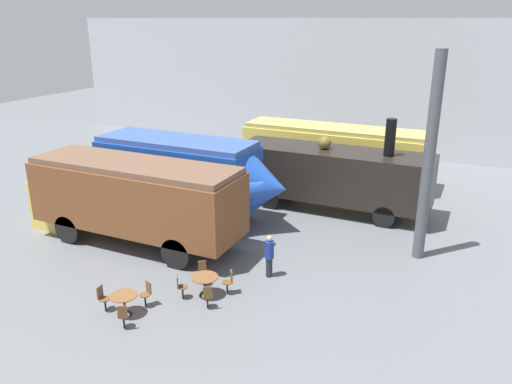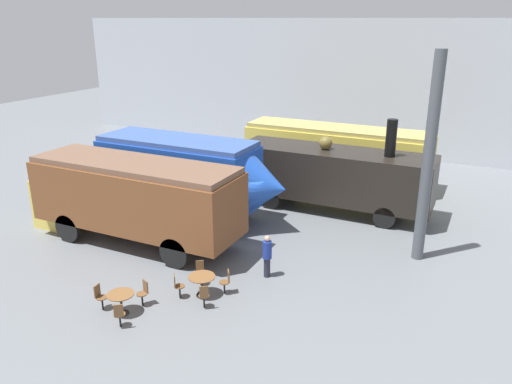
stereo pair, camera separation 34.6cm
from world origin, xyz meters
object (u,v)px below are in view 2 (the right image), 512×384
object	(u,v)px
steam_locomotive	(334,174)
streamlined_locomotive	(191,174)
ticket_kiosk	(59,190)
cafe_table_near	(202,280)
passenger_coach_wooden	(136,194)
passenger_coach_vintage	(337,150)
cafe_chair_0	(204,295)
visitor_person	(267,255)
cafe_table_mid	(121,298)

from	to	relation	value
steam_locomotive	streamlined_locomotive	size ratio (longest dim) A/B	1.02
ticket_kiosk	cafe_table_near	bearing A→B (deg)	-15.96
streamlined_locomotive	ticket_kiosk	bearing A→B (deg)	-146.23
streamlined_locomotive	passenger_coach_wooden	size ratio (longest dim) A/B	1.03
passenger_coach_vintage	cafe_chair_0	size ratio (longest dim) A/B	12.06
steam_locomotive	cafe_chair_0	distance (m)	10.55
passenger_coach_vintage	cafe_table_near	xyz separation A→B (m)	(-0.30, -14.16, -1.31)
passenger_coach_wooden	ticket_kiosk	world-z (taller)	passenger_coach_wooden
passenger_coach_wooden	cafe_chair_0	distance (m)	6.33
steam_locomotive	ticket_kiosk	distance (m)	12.79
passenger_coach_wooden	visitor_person	bearing A→B (deg)	-3.58
cafe_table_mid	cafe_chair_0	size ratio (longest dim) A/B	0.99
cafe_table_near	visitor_person	distance (m)	2.62
passenger_coach_vintage	streamlined_locomotive	size ratio (longest dim) A/B	1.14
cafe_table_mid	visitor_person	xyz separation A→B (m)	(3.17, 4.25, 0.31)
passenger_coach_vintage	ticket_kiosk	size ratio (longest dim) A/B	3.50
steam_locomotive	passenger_coach_wooden	world-z (taller)	steam_locomotive
steam_locomotive	visitor_person	xyz separation A→B (m)	(-0.08, -7.56, -0.97)
visitor_person	ticket_kiosk	xyz separation A→B (m)	(-10.52, 0.42, 0.79)
visitor_person	ticket_kiosk	size ratio (longest dim) A/B	0.54
steam_locomotive	streamlined_locomotive	bearing A→B (deg)	-145.88
streamlined_locomotive	cafe_table_near	xyz separation A→B (m)	(4.17, -5.88, -1.59)
cafe_table_near	cafe_chair_0	size ratio (longest dim) A/B	1.06
streamlined_locomotive	passenger_coach_wooden	distance (m)	3.36
cafe_table_near	ticket_kiosk	bearing A→B (deg)	164.04
visitor_person	passenger_coach_wooden	bearing A→B (deg)	176.42
passenger_coach_wooden	steam_locomotive	bearing A→B (deg)	49.10
streamlined_locomotive	passenger_coach_wooden	xyz separation A→B (m)	(-0.53, -3.32, -0.04)
steam_locomotive	cafe_chair_0	world-z (taller)	steam_locomotive
cafe_chair_0	ticket_kiosk	size ratio (longest dim) A/B	0.29
cafe_table_mid	cafe_table_near	bearing A→B (deg)	50.00
passenger_coach_vintage	cafe_table_near	world-z (taller)	passenger_coach_vintage
steam_locomotive	cafe_table_mid	distance (m)	12.32
passenger_coach_wooden	cafe_table_near	xyz separation A→B (m)	(4.70, -2.56, -1.54)
passenger_coach_wooden	cafe_table_mid	bearing A→B (deg)	-57.44
cafe_chair_0	visitor_person	world-z (taller)	visitor_person
passenger_coach_vintage	cafe_table_near	distance (m)	14.22
steam_locomotive	cafe_table_mid	world-z (taller)	steam_locomotive
ticket_kiosk	streamlined_locomotive	bearing A→B (deg)	33.77
streamlined_locomotive	passenger_coach_wooden	bearing A→B (deg)	-99.02
passenger_coach_vintage	visitor_person	world-z (taller)	passenger_coach_vintage
cafe_table_mid	steam_locomotive	bearing A→B (deg)	74.58
steam_locomotive	ticket_kiosk	size ratio (longest dim) A/B	3.13
steam_locomotive	passenger_coach_wooden	bearing A→B (deg)	-130.90
cafe_table_mid	visitor_person	distance (m)	5.32
cafe_table_mid	cafe_chair_0	bearing A→B (deg)	32.15
streamlined_locomotive	visitor_person	xyz separation A→B (m)	(5.61, -3.71, -1.30)
passenger_coach_vintage	visitor_person	xyz separation A→B (m)	(1.13, -11.98, -1.03)
steam_locomotive	streamlined_locomotive	xyz separation A→B (m)	(-5.69, -3.86, 0.33)
cafe_table_mid	streamlined_locomotive	bearing A→B (deg)	107.00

